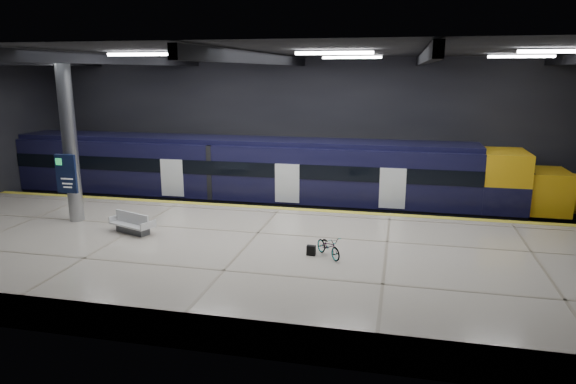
% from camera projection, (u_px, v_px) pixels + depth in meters
% --- Properties ---
extents(ground, '(30.00, 30.00, 0.00)m').
position_uv_depth(ground, '(265.00, 251.00, 21.37)').
color(ground, black).
rests_on(ground, ground).
extents(room_shell, '(30.10, 16.10, 8.05)m').
position_uv_depth(room_shell, '(263.00, 112.00, 20.05)').
color(room_shell, black).
rests_on(room_shell, ground).
extents(platform, '(30.00, 11.00, 1.10)m').
position_uv_depth(platform, '(247.00, 259.00, 18.86)').
color(platform, beige).
rests_on(platform, ground).
extents(safety_strip, '(30.00, 0.40, 0.01)m').
position_uv_depth(safety_strip, '(280.00, 208.00, 23.72)').
color(safety_strip, yellow).
rests_on(safety_strip, platform).
extents(rails, '(30.00, 1.52, 0.16)m').
position_uv_depth(rails, '(292.00, 214.00, 26.57)').
color(rails, gray).
rests_on(rails, ground).
extents(train, '(29.40, 2.84, 3.79)m').
position_uv_depth(train, '(270.00, 175.00, 26.36)').
color(train, black).
rests_on(train, ground).
extents(bench, '(2.02, 1.38, 0.83)m').
position_uv_depth(bench, '(133.00, 226.00, 20.08)').
color(bench, '#595B60').
rests_on(bench, platform).
extents(bicycle, '(1.29, 1.41, 0.75)m').
position_uv_depth(bicycle, '(329.00, 246.00, 17.49)').
color(bicycle, '#99999E').
rests_on(bicycle, platform).
extents(pannier_bag, '(0.31, 0.20, 0.35)m').
position_uv_depth(pannier_bag, '(311.00, 250.00, 17.66)').
color(pannier_bag, black).
rests_on(pannier_bag, platform).
extents(info_column, '(0.90, 0.78, 6.90)m').
position_uv_depth(info_column, '(69.00, 142.00, 21.05)').
color(info_column, '#9EA0A5').
rests_on(info_column, platform).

